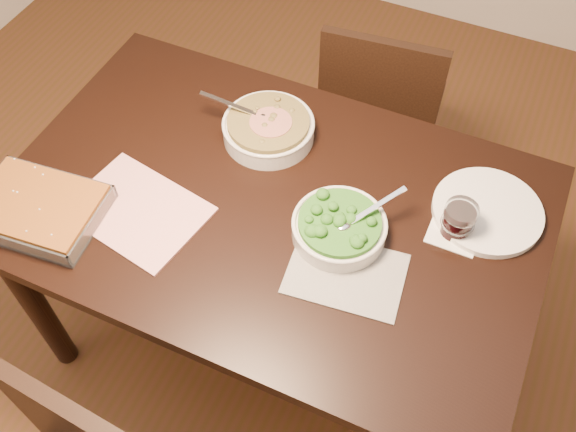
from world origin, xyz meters
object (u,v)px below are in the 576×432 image
object	(u,v)px
stew_bowl	(268,128)
table	(272,224)
broccoli_bowl	(339,227)
dinner_plate	(487,211)
wine_tumbler	(459,219)
chair_far	(380,109)
baking_dish	(38,209)

from	to	relation	value
stew_bowl	table	bearing A→B (deg)	-63.37
broccoli_bowl	dinner_plate	size ratio (longest dim) A/B	0.86
broccoli_bowl	wine_tumbler	distance (m)	0.29
stew_bowl	wine_tumbler	xyz separation A→B (m)	(0.56, -0.10, 0.02)
dinner_plate	chair_far	distance (m)	0.75
table	dinner_plate	world-z (taller)	dinner_plate
baking_dish	dinner_plate	distance (m)	1.14
stew_bowl	chair_far	distance (m)	0.63
broccoli_bowl	table	bearing A→B (deg)	173.96
wine_tumbler	dinner_plate	distance (m)	0.12
broccoli_bowl	stew_bowl	bearing A→B (deg)	142.57
table	wine_tumbler	bearing A→B (deg)	13.28
stew_bowl	broccoli_bowl	distance (m)	0.38
wine_tumbler	dinner_plate	bearing A→B (deg)	56.21
dinner_plate	stew_bowl	bearing A→B (deg)	178.77
table	broccoli_bowl	xyz separation A→B (m)	(0.20, -0.02, 0.13)
stew_bowl	dinner_plate	xyz separation A→B (m)	(0.62, -0.01, -0.03)
broccoli_bowl	baking_dish	bearing A→B (deg)	-160.21
baking_dish	broccoli_bowl	bearing A→B (deg)	14.29
stew_bowl	wine_tumbler	distance (m)	0.57
baking_dish	wine_tumbler	bearing A→B (deg)	16.09
stew_bowl	dinner_plate	bearing A→B (deg)	-1.23
table	chair_far	bearing A→B (deg)	84.03
baking_dish	chair_far	world-z (taller)	chair_far
table	baking_dish	xyz separation A→B (m)	(-0.52, -0.28, 0.12)
stew_bowl	chair_far	world-z (taller)	same
dinner_plate	table	bearing A→B (deg)	-159.15
stew_bowl	broccoli_bowl	size ratio (longest dim) A/B	1.17
stew_bowl	chair_far	xyz separation A→B (m)	(0.18, 0.52, -0.31)
stew_bowl	chair_far	bearing A→B (deg)	70.66
stew_bowl	chair_far	size ratio (longest dim) A/B	0.34
broccoli_bowl	chair_far	xyz separation A→B (m)	(-0.12, 0.75, -0.31)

